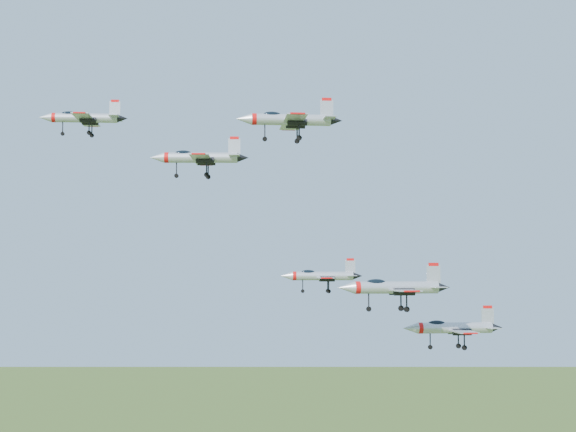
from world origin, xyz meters
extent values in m
cylinder|color=#AAAEB6|center=(-18.06, 10.27, 142.51)|extent=(9.03, 2.19, 1.29)
cone|color=#AAAEB6|center=(-23.39, 10.81, 142.51)|extent=(1.91, 1.47, 1.29)
cone|color=black|center=(-12.92, 9.74, 142.51)|extent=(1.50, 1.23, 1.10)
ellipsoid|color=black|center=(-20.23, 10.49, 142.99)|extent=(2.27, 1.15, 0.82)
cube|color=#AAAEB6|center=(-18.14, 7.48, 142.26)|extent=(2.72, 4.58, 0.14)
cube|color=#AAAEB6|center=(-17.58, 13.01, 142.26)|extent=(2.72, 4.58, 0.14)
cube|color=#AAAEB6|center=(-14.00, 9.85, 143.85)|extent=(1.49, 0.27, 2.09)
cube|color=red|center=(-14.00, 9.85, 144.94)|extent=(1.10, 0.25, 0.35)
cylinder|color=#AAAEB6|center=(-2.41, 4.76, 136.60)|extent=(9.88, 2.96, 1.41)
cone|color=#AAAEB6|center=(-8.21, 5.70, 136.60)|extent=(2.16, 1.71, 1.41)
cone|color=black|center=(3.17, 3.85, 136.60)|extent=(1.69, 1.43, 1.20)
ellipsoid|color=black|center=(-4.77, 5.14, 137.14)|extent=(2.52, 1.39, 0.90)
cube|color=#AAAEB6|center=(-2.69, 1.72, 136.33)|extent=(3.23, 5.12, 0.15)
cube|color=#AAAEB6|center=(-1.71, 7.73, 136.33)|extent=(3.23, 5.12, 0.15)
cube|color=#AAAEB6|center=(1.99, 4.04, 138.07)|extent=(1.63, 0.39, 2.28)
cube|color=red|center=(1.99, 4.04, 139.27)|extent=(1.20, 0.34, 0.38)
cylinder|color=#AAAEB6|center=(5.48, -20.05, 137.37)|extent=(8.37, 1.81, 1.20)
cone|color=#AAAEB6|center=(0.50, -19.68, 137.37)|extent=(1.75, 1.32, 1.20)
cone|color=black|center=(10.26, -20.41, 137.37)|extent=(1.36, 1.11, 1.02)
ellipsoid|color=black|center=(3.45, -19.90, 137.83)|extent=(2.09, 1.01, 0.76)
cube|color=#AAAEB6|center=(5.47, -22.64, 137.14)|extent=(2.42, 4.21, 0.13)
cube|color=#AAAEB6|center=(5.85, -17.49, 137.14)|extent=(2.42, 4.21, 0.13)
cube|color=#AAAEB6|center=(9.25, -20.33, 138.62)|extent=(1.39, 0.21, 1.94)
cube|color=red|center=(9.25, -20.33, 139.64)|extent=(1.02, 0.20, 0.32)
cylinder|color=#AAAEB6|center=(15.22, 9.35, 120.75)|extent=(8.68, 2.48, 1.24)
cone|color=#AAAEB6|center=(10.12, 10.10, 120.75)|extent=(1.88, 1.48, 1.24)
cone|color=black|center=(20.13, 8.63, 120.75)|extent=(1.48, 1.24, 1.05)
ellipsoid|color=black|center=(13.14, 9.66, 121.22)|extent=(2.21, 1.19, 0.79)
cube|color=#AAAEB6|center=(15.02, 6.68, 120.51)|extent=(2.78, 4.47, 0.13)
cube|color=#AAAEB6|center=(15.80, 11.97, 120.51)|extent=(2.78, 4.47, 0.13)
cube|color=#AAAEB6|center=(19.09, 8.78, 122.04)|extent=(1.43, 0.32, 2.00)
cube|color=red|center=(19.09, 8.78, 123.09)|extent=(1.06, 0.28, 0.33)
cylinder|color=#AAAEB6|center=(20.34, -8.80, 119.50)|extent=(10.30, 1.86, 1.48)
cone|color=#AAAEB6|center=(14.19, -8.57, 119.50)|extent=(2.10, 1.56, 1.48)
cone|color=black|center=(26.25, -9.02, 119.50)|extent=(1.64, 1.32, 1.26)
ellipsoid|color=black|center=(17.83, -8.70, 120.06)|extent=(2.54, 1.16, 0.94)
cube|color=#AAAEB6|center=(20.44, -11.99, 119.22)|extent=(2.81, 5.11, 0.16)
cube|color=#AAAEB6|center=(20.68, -5.62, 119.22)|extent=(2.81, 5.11, 0.16)
cube|color=#AAAEB6|center=(25.00, -8.97, 121.04)|extent=(1.71, 0.20, 2.39)
cube|color=red|center=(25.00, -8.97, 122.29)|extent=(1.26, 0.21, 0.40)
cylinder|color=#AAAEB6|center=(29.54, -4.02, 114.21)|extent=(9.75, 1.99, 1.40)
cone|color=#AAAEB6|center=(23.75, -3.66, 114.21)|extent=(2.02, 1.51, 1.40)
cone|color=black|center=(35.12, -4.36, 114.21)|extent=(1.58, 1.28, 1.19)
ellipsoid|color=black|center=(27.18, -3.88, 114.74)|extent=(2.42, 1.15, 0.89)
cube|color=#AAAEB6|center=(29.57, -7.04, 113.95)|extent=(2.76, 4.87, 0.15)
cube|color=#AAAEB6|center=(29.94, -1.03, 113.95)|extent=(2.76, 4.87, 0.15)
cube|color=#AAAEB6|center=(33.94, -4.29, 115.67)|extent=(1.62, 0.23, 2.26)
cube|color=red|center=(33.94, -4.29, 116.85)|extent=(1.19, 0.22, 0.38)
camera|label=1|loc=(-8.97, -102.04, 121.70)|focal=50.00mm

